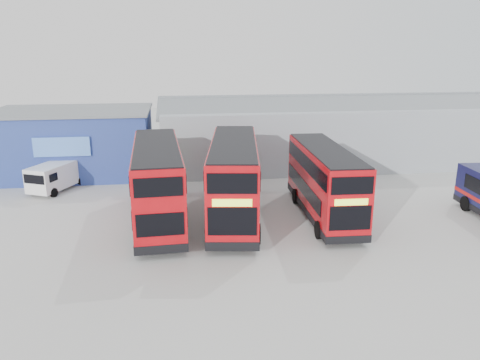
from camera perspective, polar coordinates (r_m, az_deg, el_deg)
The scene contains 7 objects.
ground_plane at distance 23.45m, azimuth 7.23°, elevation -9.24°, with size 120.00×120.00×0.00m, color #A6A6A1.
office_block at distance 40.02m, azimuth -19.58°, elevation 4.44°, with size 12.30×8.32×5.12m.
maintenance_shed at distance 43.34m, azimuth 10.91°, elevation 5.93°, with size 30.50×12.00×5.89m.
double_decker_left at distance 27.43m, azimuth -9.98°, elevation -0.48°, with size 3.18×10.97×4.59m.
double_decker_centre at distance 27.50m, azimuth -0.76°, elevation -0.09°, with size 4.14×11.32×4.69m.
double_decker_right at distance 28.38m, azimuth 10.21°, elevation -0.34°, with size 2.83×10.04×4.20m.
panel_van at distance 35.85m, azimuth -21.49°, elevation 0.56°, with size 3.51×4.81×1.97m.
Camera 1 is at (-5.70, -20.46, 9.93)m, focal length 35.00 mm.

